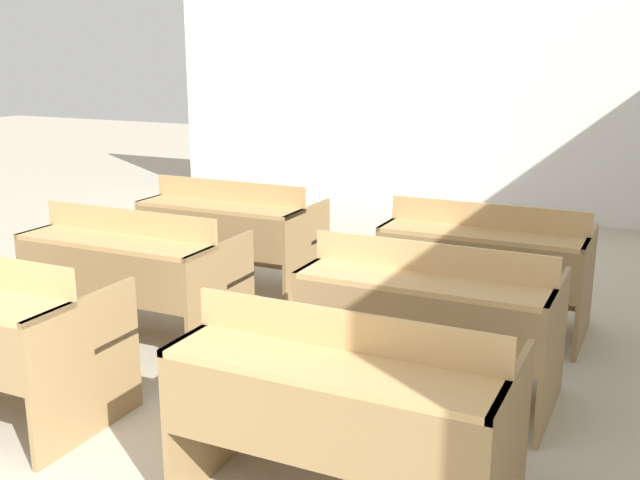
% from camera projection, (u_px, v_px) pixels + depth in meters
% --- Properties ---
extents(wall_back, '(7.32, 0.06, 2.88)m').
position_uv_depth(wall_back, '(457.00, 87.00, 8.42)').
color(wall_back, silver).
rests_on(wall_back, ground_plane).
extents(bench_front_right, '(1.32, 0.75, 0.88)m').
position_uv_depth(bench_front_right, '(345.00, 404.00, 2.99)').
color(bench_front_right, olive).
rests_on(bench_front_right, ground_plane).
extents(bench_second_left, '(1.32, 0.75, 0.88)m').
position_uv_depth(bench_second_left, '(133.00, 270.00, 4.81)').
color(bench_second_left, olive).
rests_on(bench_second_left, ground_plane).
extents(bench_second_right, '(1.32, 0.75, 0.88)m').
position_uv_depth(bench_second_right, '(429.00, 314.00, 4.00)').
color(bench_second_right, '#997A50').
rests_on(bench_second_right, ground_plane).
extents(bench_third_left, '(1.32, 0.75, 0.88)m').
position_uv_depth(bench_third_left, '(231.00, 231.00, 5.84)').
color(bench_third_left, olive).
rests_on(bench_third_left, ground_plane).
extents(bench_third_right, '(1.32, 0.75, 0.88)m').
position_uv_depth(bench_third_right, '(485.00, 262.00, 4.99)').
color(bench_third_right, olive).
rests_on(bench_third_right, ground_plane).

